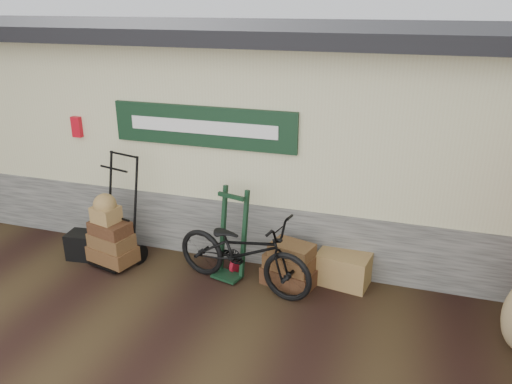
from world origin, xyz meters
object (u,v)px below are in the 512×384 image
wicker_hamper (343,269)px  bicycle (243,247)px  porter_trolley (118,209)px  green_barrow (232,234)px  black_trunk (82,245)px  suitcase_stack (290,263)px

wicker_hamper → bicycle: bicycle is taller
porter_trolley → green_barrow: (1.66, 0.08, -0.18)m
porter_trolley → green_barrow: bearing=17.0°
black_trunk → suitcase_stack: bearing=4.0°
suitcase_stack → wicker_hamper: 0.72m
porter_trolley → suitcase_stack: 2.51m
suitcase_stack → black_trunk: suitcase_stack is taller
porter_trolley → suitcase_stack: size_ratio=2.33×
suitcase_stack → wicker_hamper: suitcase_stack is taller
green_barrow → suitcase_stack: bearing=15.7°
black_trunk → bicycle: bearing=-0.6°
bicycle → wicker_hamper: bearing=-57.6°
bicycle → suitcase_stack: bearing=-55.3°
black_trunk → bicycle: size_ratio=0.20×
suitcase_stack → bicycle: 0.67m
green_barrow → wicker_hamper: green_barrow is taller
suitcase_stack → porter_trolley: bearing=-177.7°
wicker_hamper → black_trunk: bearing=-173.2°
porter_trolley → wicker_hamper: 3.20m
wicker_hamper → suitcase_stack: bearing=-161.2°
porter_trolley → wicker_hamper: size_ratio=2.38×
green_barrow → black_trunk: 2.30m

